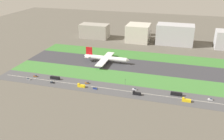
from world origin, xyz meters
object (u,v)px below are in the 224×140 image
at_px(traffic_light, 125,82).
at_px(hangar_building, 138,33).
at_px(car_1, 87,83).
at_px(truck_2, 186,100).
at_px(office_tower, 175,34).
at_px(truck_0, 137,93).
at_px(car_5, 210,99).
at_px(airliner, 105,58).
at_px(fuel_tank_west, 145,32).
at_px(bus_0, 55,78).
at_px(car_0, 95,88).
at_px(bus_1, 176,94).
at_px(terminal_building, 94,31).
at_px(car_2, 52,82).
at_px(car_4, 135,89).
at_px(truck_1, 81,86).
at_px(car_6, 29,79).
at_px(car_3, 35,76).

xyz_separation_m(traffic_light, hangar_building, (-19.11, 174.01, 10.45)).
relative_size(car_1, truck_2, 0.52).
xyz_separation_m(car_1, office_tower, (84.10, 182.00, 15.70)).
bearing_deg(truck_0, car_5, -172.03).
relative_size(airliner, traffic_light, 9.03).
height_order(hangar_building, fuel_tank_west, hangar_building).
bearing_deg(bus_0, fuel_tank_west, 73.36).
bearing_deg(car_0, airliner, -80.43).
bearing_deg(bus_1, bus_0, 180.00).
xyz_separation_m(truck_0, fuel_tank_west, (-30.01, 237.00, 4.82)).
bearing_deg(traffic_light, fuel_tank_west, 93.57).
relative_size(terminal_building, fuel_tank_west, 3.16).
bearing_deg(car_2, truck_0, 180.00).
xyz_separation_m(car_5, hangar_building, (-106.86, 182.00, 13.82)).
bearing_deg(car_4, terminal_building, 121.61).
height_order(airliner, car_5, airliner).
height_order(truck_0, truck_1, same).
bearing_deg(office_tower, car_6, -128.45).
xyz_separation_m(airliner, bus_0, (-39.40, -68.00, -4.41)).
distance_m(car_2, car_6, 30.44).
height_order(car_3, office_tower, office_tower).
bearing_deg(car_3, car_1, 0.00).
relative_size(bus_1, truck_2, 1.38).
distance_m(bus_1, car_5, 32.56).
relative_size(truck_0, truck_2, 1.00).
distance_m(truck_1, bus_0, 38.25).
bearing_deg(office_tower, traffic_light, -103.67).
bearing_deg(hangar_building, truck_2, -66.37).
xyz_separation_m(car_5, truck_2, (-22.85, -10.00, 0.75)).
bearing_deg(fuel_tank_west, car_2, -105.56).
relative_size(car_3, traffic_light, 0.61).
relative_size(traffic_light, terminal_building, 0.14).
xyz_separation_m(truck_0, car_4, (-4.06, 10.00, -0.75)).
relative_size(truck_0, car_5, 1.91).
bearing_deg(car_3, truck_2, -3.32).
xyz_separation_m(bus_1, truck_1, (-99.82, -10.00, -0.15)).
bearing_deg(car_4, car_5, 0.00).
relative_size(car_3, truck_1, 0.52).
xyz_separation_m(airliner, truck_0, (58.47, -78.00, -4.56)).
xyz_separation_m(car_0, hangar_building, (9.88, 192.00, 13.82)).
xyz_separation_m(car_2, car_1, (37.92, 10.00, 0.00)).
bearing_deg(bus_1, car_6, -176.54).
xyz_separation_m(car_2, hangar_building, (60.59, 192.00, 13.82)).
bearing_deg(traffic_light, car_6, -170.72).
bearing_deg(truck_0, truck_1, 0.00).
bearing_deg(car_5, office_tower, 104.02).
xyz_separation_m(truck_1, terminal_building, (-55.13, 192.00, 10.76)).
relative_size(truck_1, car_2, 1.91).
relative_size(truck_0, traffic_light, 1.17).
height_order(truck_1, truck_2, same).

